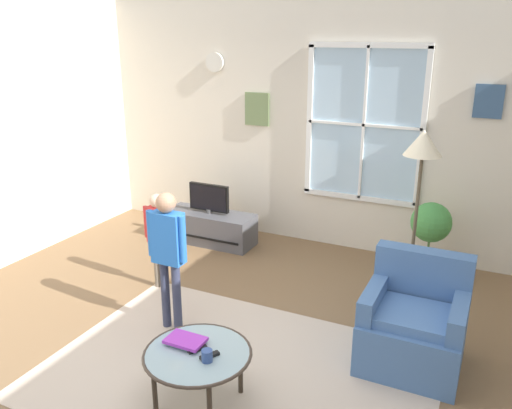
% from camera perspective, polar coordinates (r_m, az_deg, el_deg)
% --- Properties ---
extents(ground_plane, '(6.62, 6.13, 0.02)m').
position_cam_1_polar(ground_plane, '(4.42, -4.80, -16.74)').
color(ground_plane, brown).
extents(back_wall, '(6.02, 0.17, 2.96)m').
position_cam_1_polar(back_wall, '(6.29, 8.16, 8.62)').
color(back_wall, beige).
rests_on(back_wall, ground_plane).
extents(area_rug, '(2.95, 2.08, 0.01)m').
position_cam_1_polar(area_rug, '(4.26, -2.19, -17.94)').
color(area_rug, '#C6B29E').
rests_on(area_rug, ground_plane).
extents(tv_stand, '(1.14, 0.44, 0.39)m').
position_cam_1_polar(tv_stand, '(6.57, -5.05, -2.51)').
color(tv_stand, '#4C4C51').
rests_on(tv_stand, ground_plane).
extents(television, '(0.53, 0.08, 0.37)m').
position_cam_1_polar(television, '(6.44, -5.16, 0.72)').
color(television, '#4C4C4C').
rests_on(television, tv_stand).
extents(armchair, '(0.76, 0.74, 0.87)m').
position_cam_1_polar(armchair, '(4.40, 16.85, -12.53)').
color(armchair, '#476B9E').
rests_on(armchair, ground_plane).
extents(coffee_table, '(0.77, 0.77, 0.42)m').
position_cam_1_polar(coffee_table, '(3.80, -6.39, -16.07)').
color(coffee_table, '#99B2B7').
rests_on(coffee_table, ground_plane).
extents(book_stack, '(0.28, 0.18, 0.04)m').
position_cam_1_polar(book_stack, '(3.86, -7.70, -14.58)').
color(book_stack, slate).
rests_on(book_stack, coffee_table).
extents(cup, '(0.08, 0.08, 0.08)m').
position_cam_1_polar(cup, '(3.67, -5.37, -16.12)').
color(cup, '#334C8C').
rests_on(cup, coffee_table).
extents(remote_near_books, '(0.11, 0.14, 0.02)m').
position_cam_1_polar(remote_near_books, '(3.79, -6.43, -15.43)').
color(remote_near_books, black).
rests_on(remote_near_books, coffee_table).
extents(remote_near_cup, '(0.11, 0.14, 0.02)m').
position_cam_1_polar(remote_near_cup, '(3.72, -5.10, -16.12)').
color(remote_near_cup, black).
rests_on(remote_near_cup, coffee_table).
extents(person_red_shirt, '(0.31, 0.14, 1.01)m').
position_cam_1_polar(person_red_shirt, '(5.32, -10.62, -2.77)').
color(person_red_shirt, '#726656').
rests_on(person_red_shirt, ground_plane).
extents(person_blue_shirt, '(0.38, 0.17, 1.26)m').
position_cam_1_polar(person_blue_shirt, '(4.52, -9.57, -4.46)').
color(person_blue_shirt, '#333851').
rests_on(person_blue_shirt, ground_plane).
extents(potted_plant_by_window, '(0.42, 0.42, 0.84)m').
position_cam_1_polar(potted_plant_by_window, '(5.81, 18.44, -3.21)').
color(potted_plant_by_window, silver).
rests_on(potted_plant_by_window, ground_plane).
extents(floor_lamp, '(0.32, 0.32, 1.76)m').
position_cam_1_polar(floor_lamp, '(4.62, 17.60, 4.33)').
color(floor_lamp, black).
rests_on(floor_lamp, ground_plane).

